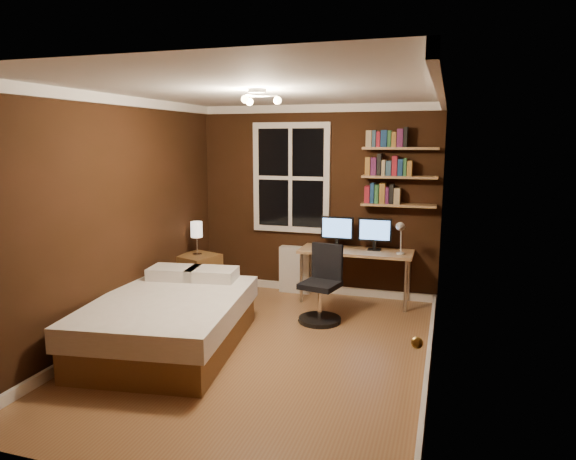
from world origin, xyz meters
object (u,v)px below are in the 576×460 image
(monitor_right, at_px, (375,234))
(desk_lamp, at_px, (400,238))
(bedside_lamp, at_px, (197,238))
(office_chair, at_px, (322,294))
(bed, at_px, (170,321))
(radiator, at_px, (295,269))
(nightstand, at_px, (198,277))
(monitor_left, at_px, (337,232))
(desk, at_px, (356,255))

(monitor_right, xyz_separation_m, desk_lamp, (0.34, -0.22, 0.02))
(bedside_lamp, bearing_deg, office_chair, -10.87)
(bed, height_order, radiator, bed)
(bedside_lamp, height_order, monitor_right, monitor_right)
(bed, bearing_deg, nightstand, 99.34)
(office_chair, bearing_deg, bedside_lamp, -178.33)
(bed, bearing_deg, monitor_right, 42.44)
(monitor_right, bearing_deg, office_chair, -117.33)
(radiator, bearing_deg, desk_lamp, -12.94)
(radiator, xyz_separation_m, monitor_left, (0.59, -0.10, 0.56))
(monitor_right, bearing_deg, desk_lamp, -33.34)
(radiator, height_order, desk_lamp, desk_lamp)
(bed, relative_size, monitor_left, 4.93)
(monitor_left, height_order, monitor_right, same)
(desk, xyz_separation_m, office_chair, (-0.24, -0.82, -0.29))
(nightstand, bearing_deg, office_chair, 8.42)
(radiator, bearing_deg, office_chair, -58.48)
(bedside_lamp, distance_m, monitor_left, 1.81)
(monitor_right, bearing_deg, desk, -162.31)
(desk, xyz_separation_m, monitor_right, (0.22, 0.07, 0.27))
(bed, distance_m, nightstand, 1.60)
(desk_lamp, bearing_deg, bed, -137.91)
(radiator, distance_m, desk, 0.92)
(bedside_lamp, height_order, radiator, bedside_lamp)
(monitor_left, bearing_deg, bed, -120.75)
(bedside_lamp, height_order, office_chair, bedside_lamp)
(bed, xyz_separation_m, office_chair, (1.26, 1.19, 0.05))
(monitor_left, distance_m, desk_lamp, 0.85)
(monitor_right, height_order, desk_lamp, desk_lamp)
(desk, bearing_deg, bed, -126.71)
(desk, xyz_separation_m, desk_lamp, (0.56, -0.15, 0.28))
(desk, relative_size, monitor_left, 3.38)
(desk, distance_m, monitor_left, 0.38)
(nightstand, relative_size, monitor_right, 1.39)
(bed, relative_size, radiator, 3.30)
(radiator, distance_m, desk_lamp, 1.56)
(desk, distance_m, office_chair, 0.91)
(monitor_left, relative_size, desk_lamp, 0.96)
(desk_lamp, distance_m, office_chair, 1.19)
(radiator, distance_m, monitor_left, 0.82)
(office_chair, bearing_deg, nightstand, -178.33)
(office_chair, bearing_deg, monitor_left, 103.92)
(bedside_lamp, distance_m, desk_lamp, 2.56)
(nightstand, height_order, bedside_lamp, bedside_lamp)
(bed, distance_m, radiator, 2.28)
(bed, relative_size, desk, 1.46)
(nightstand, height_order, desk_lamp, desk_lamp)
(bed, height_order, bedside_lamp, bedside_lamp)
(desk, bearing_deg, nightstand, -166.07)
(office_chair, bearing_deg, monitor_right, 75.21)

